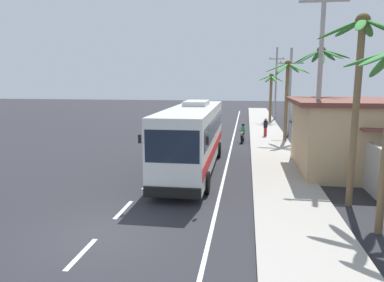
# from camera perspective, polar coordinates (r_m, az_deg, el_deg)

# --- Properties ---
(ground_plane) EXTENTS (160.00, 160.00, 0.00)m
(ground_plane) POSITION_cam_1_polar(r_m,az_deg,el_deg) (12.79, -14.61, -14.34)
(ground_plane) COLOR #28282D
(sidewalk_kerb) EXTENTS (3.20, 90.00, 0.14)m
(sidewalk_kerb) POSITION_cam_1_polar(r_m,az_deg,el_deg) (21.39, 13.87, -4.28)
(sidewalk_kerb) COLOR #A8A399
(sidewalk_kerb) RESTS_ON ground
(lane_markings) EXTENTS (3.85, 71.00, 0.01)m
(lane_markings) POSITION_cam_1_polar(r_m,az_deg,el_deg) (25.76, 2.94, -1.78)
(lane_markings) COLOR white
(lane_markings) RESTS_ON ground
(boundary_wall) EXTENTS (0.24, 60.00, 2.27)m
(boundary_wall) POSITION_cam_1_polar(r_m,az_deg,el_deg) (25.66, 21.66, 0.06)
(boundary_wall) COLOR #B2B2AD
(boundary_wall) RESTS_ON ground
(coach_bus_foreground) EXTENTS (2.94, 12.30, 3.92)m
(coach_bus_foreground) POSITION_cam_1_polar(r_m,az_deg,el_deg) (20.33, 0.18, 0.95)
(coach_bus_foreground) COLOR silver
(coach_bus_foreground) RESTS_ON ground
(motorcycle_beside_bus) EXTENTS (0.56, 1.96, 1.58)m
(motorcycle_beside_bus) POSITION_cam_1_polar(r_m,az_deg,el_deg) (30.00, 8.17, 1.02)
(motorcycle_beside_bus) COLOR black
(motorcycle_beside_bus) RESTS_ON ground
(pedestrian_near_kerb) EXTENTS (0.36, 0.36, 1.63)m
(pedestrian_near_kerb) POSITION_cam_1_polar(r_m,az_deg,el_deg) (32.73, 11.74, 2.26)
(pedestrian_near_kerb) COLOR red
(pedestrian_near_kerb) RESTS_ON sidewalk_kerb
(utility_pole_mid) EXTENTS (2.57, 0.24, 10.42)m
(utility_pole_mid) POSITION_cam_1_polar(r_m,az_deg,el_deg) (20.71, 19.85, 10.04)
(utility_pole_mid) COLOR #9E9E99
(utility_pole_mid) RESTS_ON ground
(utility_pole_far) EXTENTS (2.27, 0.24, 8.04)m
(utility_pole_far) POSITION_cam_1_polar(r_m,az_deg,el_deg) (34.24, 15.45, 7.83)
(utility_pole_far) COLOR #9E9E99
(utility_pole_far) RESTS_ON ground
(utility_pole_distant) EXTENTS (2.00, 0.24, 9.29)m
(utility_pole_distant) POSITION_cam_1_polar(r_m,az_deg,el_deg) (47.80, 13.35, 9.11)
(utility_pole_distant) COLOR #9E9E99
(utility_pole_distant) RESTS_ON ground
(palm_nearest) EXTENTS (3.62, 3.66, 7.31)m
(palm_nearest) POSITION_cam_1_polar(r_m,az_deg,el_deg) (24.81, 19.88, 9.53)
(palm_nearest) COLOR brown
(palm_nearest) RESTS_ON ground
(palm_third) EXTENTS (3.05, 2.92, 5.95)m
(palm_third) POSITION_cam_1_polar(r_m,az_deg,el_deg) (44.46, 12.57, 8.20)
(palm_third) COLOR brown
(palm_third) RESTS_ON ground
(palm_fourth) EXTENTS (3.63, 3.21, 6.76)m
(palm_fourth) POSITION_cam_1_polar(r_m,az_deg,el_deg) (30.48, 15.08, 9.02)
(palm_fourth) COLOR brown
(palm_fourth) RESTS_ON ground
(palm_farthest) EXTENTS (3.28, 3.30, 7.68)m
(palm_farthest) POSITION_cam_1_polar(r_m,az_deg,el_deg) (15.54, 25.34, 10.44)
(palm_farthest) COLOR brown
(palm_farthest) RESTS_ON ground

